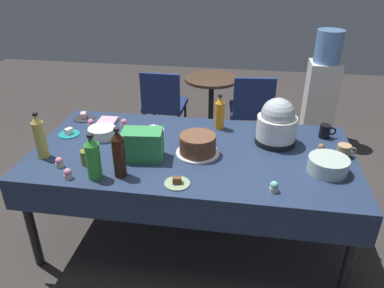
{
  "coord_description": "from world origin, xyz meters",
  "views": [
    {
      "loc": [
        0.35,
        -2.22,
        2.0
      ],
      "look_at": [
        0.0,
        0.0,
        0.8
      ],
      "focal_mm": 34.74,
      "sensor_mm": 36.0,
      "label": 1
    }
  ],
  "objects_px": {
    "dessert_plate_white": "(154,130)",
    "soda_bottle_lime_soda": "(93,158)",
    "cupcake_lemon": "(91,123)",
    "soda_bottle_ginger_ale": "(40,137)",
    "coffee_mug_tan": "(344,151)",
    "water_cooler": "(321,90)",
    "cupcake_mint": "(59,162)",
    "ceramic_snack_bowl": "(102,132)",
    "dessert_plate_charcoal": "(84,117)",
    "glass_salad_bowl": "(328,165)",
    "dessert_plate_teal": "(69,133)",
    "maroon_chair_right": "(252,107)",
    "round_cafe_table": "(211,97)",
    "cupcake_vanilla": "(68,174)",
    "soda_carton": "(143,145)",
    "slow_cooker": "(277,123)",
    "coffee_mug_black": "(325,131)",
    "cupcake_cocoa": "(274,187)",
    "cupcake_rose": "(124,123)",
    "coffee_mug_olive": "(87,157)",
    "maroon_chair_left": "(163,102)",
    "soda_bottle_orange_juice": "(220,113)",
    "soda_bottle_cola": "(119,154)",
    "dessert_plate_sage": "(177,182)",
    "cupcake_berry": "(321,149)",
    "frosted_layer_cake": "(198,145)",
    "potluck_table": "(192,158)"
  },
  "relations": [
    {
      "from": "cupcake_vanilla",
      "to": "maroon_chair_left",
      "type": "relative_size",
      "value": 0.08
    },
    {
      "from": "glass_salad_bowl",
      "to": "dessert_plate_sage",
      "type": "bearing_deg",
      "value": -162.71
    },
    {
      "from": "cupcake_mint",
      "to": "maroon_chair_left",
      "type": "relative_size",
      "value": 0.08
    },
    {
      "from": "coffee_mug_tan",
      "to": "slow_cooker",
      "type": "bearing_deg",
      "value": 164.41
    },
    {
      "from": "coffee_mug_olive",
      "to": "cupcake_berry",
      "type": "bearing_deg",
      "value": 14.26
    },
    {
      "from": "coffee_mug_tan",
      "to": "water_cooler",
      "type": "bearing_deg",
      "value": 85.43
    },
    {
      "from": "cupcake_mint",
      "to": "ceramic_snack_bowl",
      "type": "bearing_deg",
      "value": 75.11
    },
    {
      "from": "dessert_plate_charcoal",
      "to": "coffee_mug_olive",
      "type": "xyz_separation_m",
      "value": [
        0.32,
        -0.67,
        0.04
      ]
    },
    {
      "from": "dessert_plate_white",
      "to": "soda_bottle_lime_soda",
      "type": "xyz_separation_m",
      "value": [
        -0.19,
        -0.69,
        0.13
      ]
    },
    {
      "from": "dessert_plate_charcoal",
      "to": "maroon_chair_right",
      "type": "distance_m",
      "value": 1.78
    },
    {
      "from": "cupcake_rose",
      "to": "cupcake_vanilla",
      "type": "distance_m",
      "value": 0.76
    },
    {
      "from": "slow_cooker",
      "to": "ceramic_snack_bowl",
      "type": "xyz_separation_m",
      "value": [
        -1.25,
        -0.11,
        -0.12
      ]
    },
    {
      "from": "dessert_plate_teal",
      "to": "coffee_mug_black",
      "type": "xyz_separation_m",
      "value": [
        1.88,
        0.25,
        0.04
      ]
    },
    {
      "from": "frosted_layer_cake",
      "to": "water_cooler",
      "type": "distance_m",
      "value": 2.23
    },
    {
      "from": "dessert_plate_teal",
      "to": "coffee_mug_black",
      "type": "height_order",
      "value": "coffee_mug_black"
    },
    {
      "from": "dessert_plate_charcoal",
      "to": "soda_bottle_ginger_ale",
      "type": "bearing_deg",
      "value": -91.07
    },
    {
      "from": "soda_bottle_lime_soda",
      "to": "coffee_mug_tan",
      "type": "relative_size",
      "value": 2.3
    },
    {
      "from": "soda_bottle_cola",
      "to": "cupcake_lemon",
      "type": "bearing_deg",
      "value": 125.59
    },
    {
      "from": "cupcake_rose",
      "to": "coffee_mug_olive",
      "type": "relative_size",
      "value": 0.58
    },
    {
      "from": "dessert_plate_teal",
      "to": "cupcake_cocoa",
      "type": "xyz_separation_m",
      "value": [
        1.49,
        -0.51,
        0.02
      ]
    },
    {
      "from": "glass_salad_bowl",
      "to": "soda_bottle_ginger_ale",
      "type": "distance_m",
      "value": 1.85
    },
    {
      "from": "glass_salad_bowl",
      "to": "slow_cooker",
      "type": "bearing_deg",
      "value": 131.83
    },
    {
      "from": "cupcake_rose",
      "to": "cupcake_mint",
      "type": "relative_size",
      "value": 1.0
    },
    {
      "from": "cupcake_rose",
      "to": "cupcake_vanilla",
      "type": "relative_size",
      "value": 1.0
    },
    {
      "from": "cupcake_berry",
      "to": "dessert_plate_sage",
      "type": "bearing_deg",
      "value": -149.77
    },
    {
      "from": "potluck_table",
      "to": "frosted_layer_cake",
      "type": "xyz_separation_m",
      "value": [
        0.05,
        -0.04,
        0.13
      ]
    },
    {
      "from": "dessert_plate_teal",
      "to": "maroon_chair_right",
      "type": "relative_size",
      "value": 0.18
    },
    {
      "from": "cupcake_cocoa",
      "to": "coffee_mug_black",
      "type": "height_order",
      "value": "coffee_mug_black"
    },
    {
      "from": "coffee_mug_black",
      "to": "round_cafe_table",
      "type": "xyz_separation_m",
      "value": [
        -0.98,
        1.37,
        -0.3
      ]
    },
    {
      "from": "frosted_layer_cake",
      "to": "soda_bottle_orange_juice",
      "type": "xyz_separation_m",
      "value": [
        0.11,
        0.43,
        0.06
      ]
    },
    {
      "from": "dessert_plate_sage",
      "to": "cupcake_berry",
      "type": "distance_m",
      "value": 1.04
    },
    {
      "from": "round_cafe_table",
      "to": "water_cooler",
      "type": "relative_size",
      "value": 0.58
    },
    {
      "from": "soda_bottle_ginger_ale",
      "to": "water_cooler",
      "type": "height_order",
      "value": "water_cooler"
    },
    {
      "from": "ceramic_snack_bowl",
      "to": "soda_carton",
      "type": "bearing_deg",
      "value": -32.9
    },
    {
      "from": "round_cafe_table",
      "to": "cupcake_vanilla",
      "type": "bearing_deg",
      "value": -106.3
    },
    {
      "from": "soda_bottle_ginger_ale",
      "to": "cupcake_lemon",
      "type": "bearing_deg",
      "value": 74.39
    },
    {
      "from": "ceramic_snack_bowl",
      "to": "cupcake_lemon",
      "type": "xyz_separation_m",
      "value": [
        -0.15,
        0.15,
        -0.01
      ]
    },
    {
      "from": "soda_bottle_orange_juice",
      "to": "soda_bottle_cola",
      "type": "bearing_deg",
      "value": -124.94
    },
    {
      "from": "ceramic_snack_bowl",
      "to": "maroon_chair_left",
      "type": "bearing_deg",
      "value": 84.53
    },
    {
      "from": "dessert_plate_sage",
      "to": "soda_carton",
      "type": "bearing_deg",
      "value": 136.05
    },
    {
      "from": "water_cooler",
      "to": "coffee_mug_tan",
      "type": "bearing_deg",
      "value": -94.57
    },
    {
      "from": "ceramic_snack_bowl",
      "to": "coffee_mug_tan",
      "type": "xyz_separation_m",
      "value": [
        1.7,
        -0.02,
        0.0
      ]
    },
    {
      "from": "soda_bottle_lime_soda",
      "to": "coffee_mug_olive",
      "type": "height_order",
      "value": "soda_bottle_lime_soda"
    },
    {
      "from": "potluck_table",
      "to": "dessert_plate_charcoal",
      "type": "distance_m",
      "value": 1.04
    },
    {
      "from": "cupcake_vanilla",
      "to": "coffee_mug_black",
      "type": "relative_size",
      "value": 0.56
    },
    {
      "from": "coffee_mug_olive",
      "to": "maroon_chair_right",
      "type": "relative_size",
      "value": 0.14
    },
    {
      "from": "soda_bottle_lime_soda",
      "to": "round_cafe_table",
      "type": "relative_size",
      "value": 0.41
    },
    {
      "from": "cupcake_lemon",
      "to": "soda_bottle_ginger_ale",
      "type": "bearing_deg",
      "value": -105.61
    },
    {
      "from": "soda_carton",
      "to": "water_cooler",
      "type": "xyz_separation_m",
      "value": [
        1.46,
        2.02,
        -0.26
      ]
    },
    {
      "from": "soda_bottle_orange_juice",
      "to": "maroon_chair_left",
      "type": "xyz_separation_m",
      "value": [
        -0.7,
        1.11,
        -0.39
      ]
    }
  ]
}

